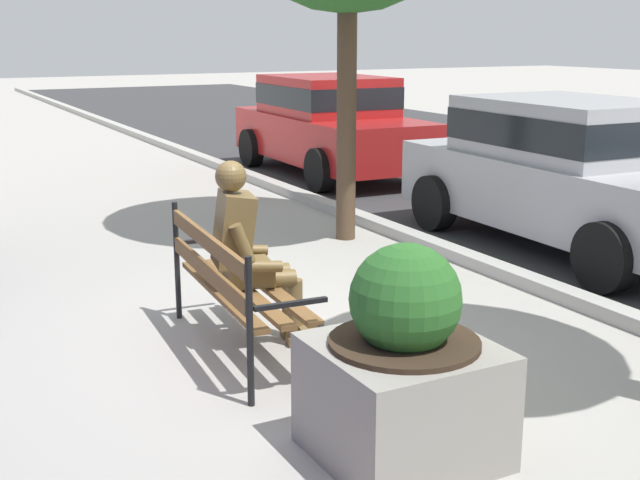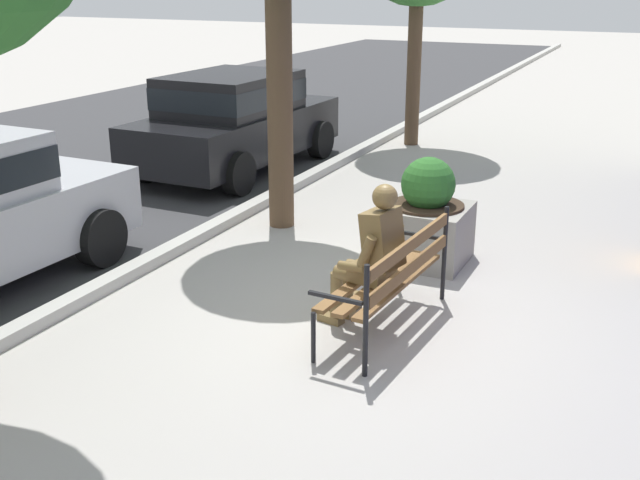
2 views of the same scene
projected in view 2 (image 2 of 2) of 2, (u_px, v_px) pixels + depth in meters
ground_plane at (385, 330)px, 6.94m from camera, size 80.00×80.00×0.00m
curb_stone at (124, 275)px, 8.07m from camera, size 60.00×0.20×0.12m
park_bench at (393, 273)px, 6.79m from camera, size 1.83×0.66×0.95m
bronze_statue_seated at (369, 258)px, 6.79m from camera, size 0.75×0.79×1.37m
concrete_planter at (427, 219)px, 8.46m from camera, size 0.89×0.89×1.18m
parked_car_black at (235, 119)px, 12.34m from camera, size 4.15×2.02×1.56m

